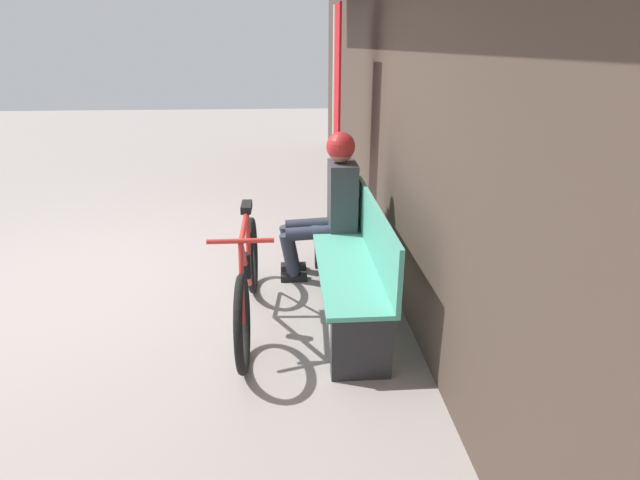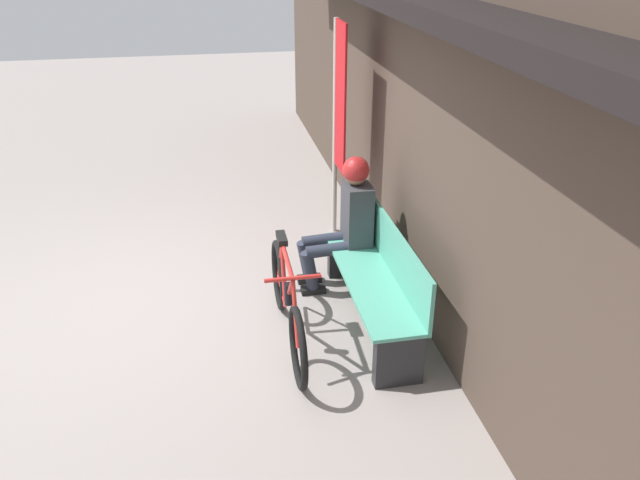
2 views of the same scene
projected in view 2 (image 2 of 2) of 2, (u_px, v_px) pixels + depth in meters
ground_plane at (148, 306)px, 5.40m from camera, size 24.00×24.00×0.00m
storefront_wall at (413, 103)px, 5.04m from camera, size 12.00×0.56×3.20m
park_bench_near at (377, 280)px, 5.03m from camera, size 1.69×0.42×0.83m
bicycle at (287, 304)px, 4.81m from camera, size 1.64×0.40×0.82m
person_seated at (346, 215)px, 5.43m from camera, size 0.34×0.63×1.22m
banner_pole at (339, 110)px, 6.00m from camera, size 0.45×0.05×2.19m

